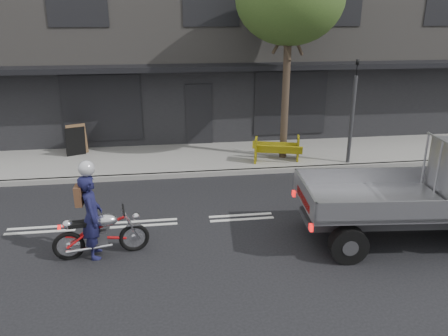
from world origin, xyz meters
TOP-DOWN VIEW (x-y plane):
  - ground at (0.00, 0.00)m, footprint 80.00×80.00m
  - sidewalk at (0.00, 4.70)m, footprint 32.00×3.20m
  - kerb at (0.00, 3.10)m, footprint 32.00×0.20m
  - building_main at (0.00, 11.30)m, footprint 26.00×10.00m
  - traffic_light_pole at (4.20, 3.35)m, footprint 0.12×0.12m
  - motorcycle at (-3.21, -1.36)m, footprint 1.96×0.57m
  - rider at (-3.36, -1.36)m, footprint 0.52×0.71m
  - construction_barrier at (1.89, 3.59)m, footprint 1.66×1.02m
  - sandwich_board at (-4.87, 5.31)m, footprint 0.77×0.65m

SIDE VIEW (x-z plane):
  - ground at x=0.00m, z-range 0.00..0.00m
  - sidewalk at x=0.00m, z-range 0.00..0.15m
  - kerb at x=0.00m, z-range 0.00..0.15m
  - motorcycle at x=-3.21m, z-range 0.01..1.03m
  - construction_barrier at x=1.89m, z-range 0.15..1.02m
  - sandwich_board at x=-4.87m, z-range 0.15..1.19m
  - rider at x=-3.36m, z-range 0.00..1.80m
  - traffic_light_pole at x=4.20m, z-range -0.10..3.40m
  - building_main at x=0.00m, z-range 0.00..8.00m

